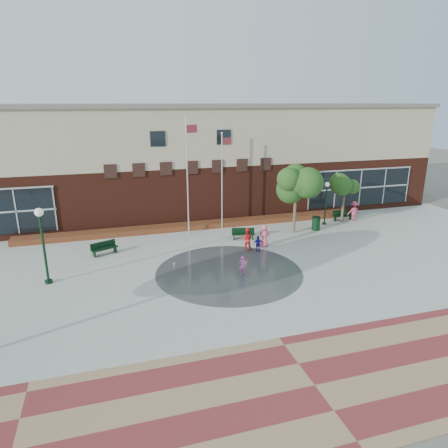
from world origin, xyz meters
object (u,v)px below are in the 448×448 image
object	(u,v)px
flagpole_left	(188,172)
child_splash	(242,266)
flagpole_right	(222,176)
trash_can	(316,223)
bench_left	(105,251)

from	to	relation	value
flagpole_left	child_splash	size ratio (longest dim) A/B	7.36
flagpole_left	flagpole_right	world-z (taller)	flagpole_left
trash_can	child_splash	distance (m)	10.12
flagpole_right	bench_left	world-z (taller)	flagpole_right
flagpole_left	bench_left	world-z (taller)	flagpole_left
flagpole_left	child_splash	bearing A→B (deg)	-100.06
trash_can	child_splash	world-z (taller)	child_splash
flagpole_left	flagpole_right	size ratio (longest dim) A/B	1.14
flagpole_left	child_splash	xyz separation A→B (m)	(1.34, -8.03, -4.06)
flagpole_right	trash_can	bearing A→B (deg)	-37.67
flagpole_right	child_splash	distance (m)	9.39
flagpole_right	trash_can	world-z (taller)	flagpole_right
flagpole_left	trash_can	world-z (taller)	flagpole_left
trash_can	child_splash	xyz separation A→B (m)	(-8.05, -6.13, 0.03)
child_splash	flagpole_right	bearing A→B (deg)	-103.43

